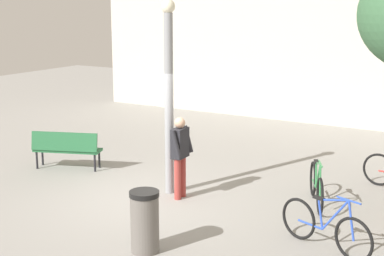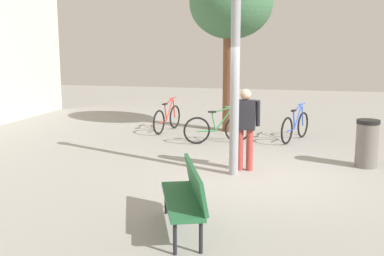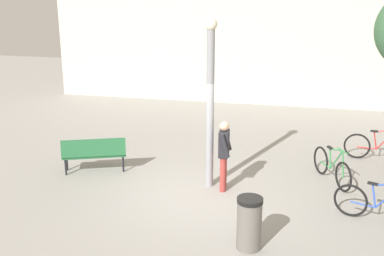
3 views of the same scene
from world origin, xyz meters
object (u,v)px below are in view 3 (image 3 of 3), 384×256
Objects in this scene: bicycle_red at (379,147)px; bicycle_green at (332,167)px; trash_bin at (249,223)px; lamppost at (210,99)px; bicycle_blue at (379,206)px; person_by_lamppost at (224,151)px; park_bench at (94,152)px.

bicycle_green is at bearing -126.72° from bicycle_red.
lamppost is at bearing 115.06° from trash_bin.
trash_bin is (-2.45, -1.52, 0.12)m from bicycle_blue.
person_by_lamppost is 2.64m from trash_bin.
bicycle_red is at bearing 82.27° from bicycle_blue.
lamppost is 3.33m from trash_bin.
trash_bin is at bearing -148.12° from bicycle_blue.
lamppost is at bearing -163.37° from bicycle_green.
bicycle_red is (7.20, 2.44, -0.16)m from park_bench.
bicycle_red and bicycle_green have the same top height.
lamppost is at bearing -147.92° from bicycle_red.
lamppost reaches higher than bicycle_green.
bicycle_green is 3.85m from trash_bin.
bicycle_blue is at bearing 31.88° from trash_bin.
bicycle_blue is (3.68, -1.10, -1.77)m from lamppost.
park_bench is 0.93× the size of bicycle_red.
park_bench is at bearing 146.58° from trash_bin.
park_bench is 1.65× the size of trash_bin.
lamppost reaches higher than trash_bin.
person_by_lamppost reaches higher than bicycle_blue.
bicycle_red is 1.05× the size of bicycle_blue.
park_bench is 5.08m from trash_bin.
bicycle_blue is at bearing -97.73° from bicycle_red.
person_by_lamppost is at bearing -143.82° from bicycle_red.
bicycle_green is 0.97× the size of bicycle_blue.
lamppost is 3.93× the size of trash_bin.
person_by_lamppost is 0.93× the size of bicycle_red.
bicycle_red is (4.18, 2.62, -1.77)m from lamppost.
park_bench is 5.92m from bicycle_green.
person_by_lamppost reaches higher than bicycle_red.
bicycle_red is at bearing 36.18° from person_by_lamppost.
bicycle_blue is (0.81, -1.95, 0.00)m from bicycle_green.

